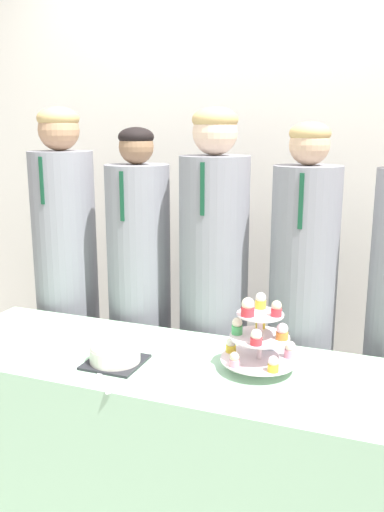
{
  "coord_description": "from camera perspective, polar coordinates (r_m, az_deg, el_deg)",
  "views": [
    {
      "loc": [
        0.83,
        -1.44,
        1.57
      ],
      "look_at": [
        0.15,
        0.34,
        1.12
      ],
      "focal_mm": 38.0,
      "sensor_mm": 36.0,
      "label": 1
    }
  ],
  "objects": [
    {
      "name": "round_cake",
      "position": [
        2.07,
        -8.12,
        -9.85
      ],
      "size": [
        0.21,
        0.21,
        0.1
      ],
      "color": "#232328",
      "rests_on": "table"
    },
    {
      "name": "wall_back",
      "position": [
        3.0,
        4.81,
        8.92
      ],
      "size": [
        9.0,
        0.06,
        2.7
      ],
      "color": "silver",
      "rests_on": "ground_plane"
    },
    {
      "name": "table",
      "position": [
        2.29,
        -3.99,
        -18.82
      ],
      "size": [
        1.8,
        0.62,
        0.72
      ],
      "color": "#A8DBB2",
      "rests_on": "ground_plane"
    },
    {
      "name": "student_2",
      "position": [
        2.51,
        2.27,
        -4.8
      ],
      "size": [
        0.31,
        0.32,
        1.67
      ],
      "color": "gray",
      "rests_on": "ground_plane"
    },
    {
      "name": "cupcake_stand",
      "position": [
        1.98,
        7.16,
        -8.44
      ],
      "size": [
        0.28,
        0.28,
        0.28
      ],
      "color": "silver",
      "rests_on": "table"
    },
    {
      "name": "student_1",
      "position": [
        2.67,
        -5.51,
        -4.9
      ],
      "size": [
        0.3,
        0.31,
        1.58
      ],
      "color": "gray",
      "rests_on": "ground_plane"
    },
    {
      "name": "student_3",
      "position": [
        2.43,
        11.42,
        -6.54
      ],
      "size": [
        0.29,
        0.29,
        1.6
      ],
      "color": "gray",
      "rests_on": "ground_plane"
    },
    {
      "name": "student_0",
      "position": [
        2.85,
        -13.01,
        -2.82
      ],
      "size": [
        0.32,
        0.32,
        1.68
      ],
      "color": "gray",
      "rests_on": "ground_plane"
    },
    {
      "name": "cake_knife",
      "position": [
        2.01,
        -9.72,
        -12.13
      ],
      "size": [
        0.17,
        0.19,
        0.01
      ],
      "rotation": [
        0.0,
        0.0,
        -0.86
      ],
      "color": "silver",
      "rests_on": "table"
    }
  ]
}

